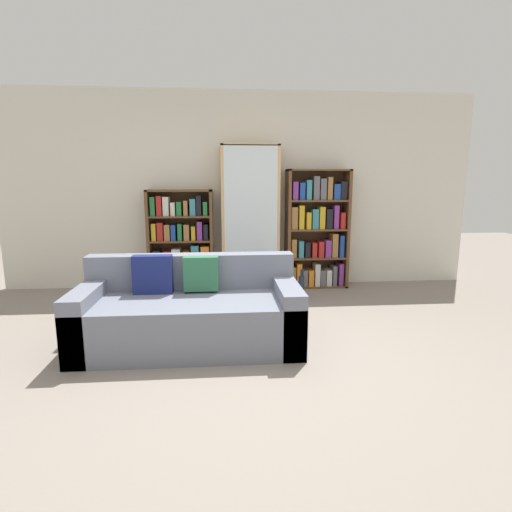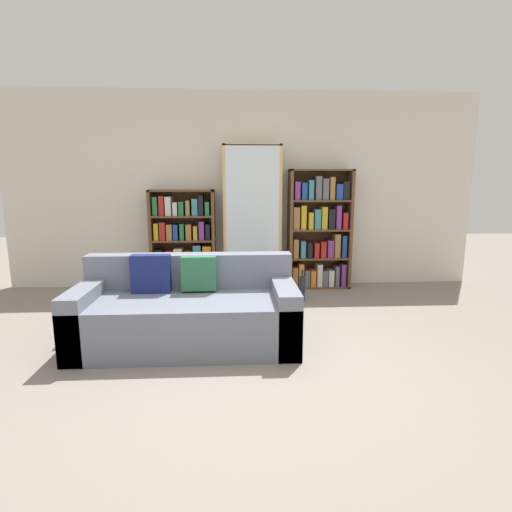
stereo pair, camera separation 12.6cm
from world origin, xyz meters
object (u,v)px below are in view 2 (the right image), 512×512
Objects in this scene: bookshelf_left at (184,242)px; bookshelf_right at (319,232)px; couch at (187,313)px; display_cabinet at (252,219)px; wine_bottle at (302,288)px.

bookshelf_right reaches higher than bookshelf_left.
couch is 1.99m from bookshelf_left.
display_cabinet reaches higher than couch.
bookshelf_right is 4.10× the size of wine_bottle.
couch is 1.20× the size of bookshelf_right.
bookshelf_right is at bearing 63.38° from wine_bottle.
display_cabinet is at bearing 70.33° from couch.
couch is 1.44× the size of bookshelf_left.
bookshelf_right reaches higher than couch.
bookshelf_right is at bearing 49.98° from couch.
display_cabinet is 1.19× the size of bookshelf_right.
display_cabinet is 0.96m from bookshelf_right.
display_cabinet is at bearing 131.59° from wine_bottle.
bookshelf_left reaches higher than couch.
bookshelf_left is 0.83× the size of bookshelf_right.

